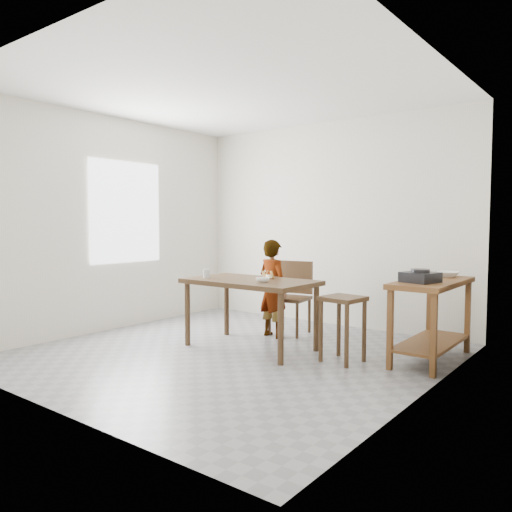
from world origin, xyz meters
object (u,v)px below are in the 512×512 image
Objects in this scene: dining_chair at (290,298)px; stool at (343,329)px; dining_table at (250,314)px; prep_counter at (431,321)px; child at (273,288)px.

dining_chair is 1.31m from stool.
dining_table reaches higher than stool.
prep_counter is 1.03× the size of child.
dining_table is 0.85m from dining_chair.
dining_table is at bearing -157.85° from prep_counter.
child reaches higher than prep_counter.
prep_counter is at bearing -13.13° from dining_chair.
dining_table is at bearing -172.64° from stool.
child is at bearing -176.80° from prep_counter.
dining_table is 1.58× the size of dining_chair.
child is at bearing 158.48° from stool.
dining_table is 0.64m from child.
dining_chair reaches higher than stool.
dining_chair reaches higher than prep_counter.
prep_counter reaches higher than dining_table.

